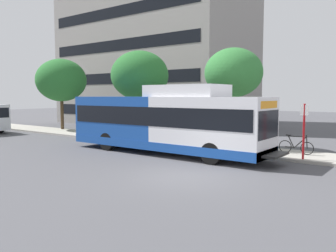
% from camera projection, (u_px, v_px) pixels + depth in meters
% --- Properties ---
extents(ground_plane, '(120.00, 120.00, 0.00)m').
position_uv_depth(ground_plane, '(58.00, 155.00, 18.04)').
color(ground_plane, '#4C4C51').
extents(sidewalk_curb, '(3.00, 56.00, 0.14)m').
position_uv_depth(sidewalk_curb, '(169.00, 143.00, 22.40)').
color(sidewalk_curb, '#A8A399').
rests_on(sidewalk_curb, ground).
extents(transit_bus, '(2.58, 12.25, 3.65)m').
position_uv_depth(transit_bus, '(165.00, 122.00, 18.53)').
color(transit_bus, white).
rests_on(transit_bus, ground).
extents(bus_stop_sign_pole, '(0.10, 0.36, 2.60)m').
position_uv_depth(bus_stop_sign_pole, '(304.00, 127.00, 16.07)').
color(bus_stop_sign_pole, red).
rests_on(bus_stop_sign_pole, sidewalk_curb).
extents(bicycle_parked, '(0.52, 1.76, 1.02)m').
position_uv_depth(bicycle_parked, '(296.00, 146.00, 17.65)').
color(bicycle_parked, black).
rests_on(bicycle_parked, sidewalk_curb).
extents(street_tree_near_stop, '(3.43, 3.43, 5.79)m').
position_uv_depth(street_tree_near_stop, '(233.00, 73.00, 20.45)').
color(street_tree_near_stop, '#4C3823').
rests_on(street_tree_near_stop, sidewalk_curb).
extents(street_tree_mid_block, '(4.08, 4.08, 6.13)m').
position_uv_depth(street_tree_mid_block, '(140.00, 76.00, 24.49)').
color(street_tree_mid_block, '#4C3823').
rests_on(street_tree_mid_block, sidewalk_curb).
extents(street_tree_far_block, '(4.39, 4.39, 6.20)m').
position_uv_depth(street_tree_far_block, '(61.00, 80.00, 30.53)').
color(street_tree_far_block, '#4C3823').
rests_on(street_tree_far_block, sidewalk_curb).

